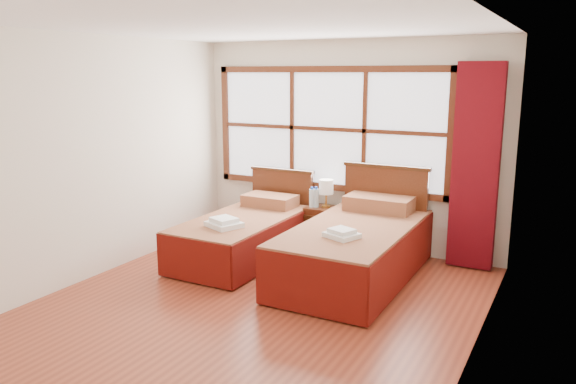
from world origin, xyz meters
The scene contains 15 objects.
floor centered at (0.00, 0.00, 0.00)m, with size 4.50×4.50×0.00m, color brown.
ceiling centered at (0.00, 0.00, 2.60)m, with size 4.50×4.50×0.00m, color white.
wall_back centered at (0.00, 2.25, 1.30)m, with size 4.00×4.00×0.00m, color silver.
wall_left centered at (-2.00, 0.00, 1.30)m, with size 4.50×4.50×0.00m, color silver.
wall_right centered at (2.00, 0.00, 1.30)m, with size 4.50×4.50×0.00m, color silver.
window centered at (-0.25, 2.21, 1.50)m, with size 3.16×0.06×1.56m.
curtain centered at (1.60, 2.11, 1.17)m, with size 0.50×0.16×2.30m, color #620911.
bed_left centered at (-0.87, 1.20, 0.29)m, with size 0.98×2.00×0.95m.
bed_right centered at (0.56, 1.20, 0.34)m, with size 1.14×2.21×1.11m.
nightstand centered at (-0.20, 1.99, 0.27)m, with size 0.40×0.40×0.53m.
towels_left centered at (-0.83, 0.71, 0.55)m, with size 0.44×0.42×0.11m.
towels_right centered at (0.60, 0.68, 0.63)m, with size 0.38×0.36×0.09m.
lamp centered at (-0.17, 2.02, 0.78)m, with size 0.18×0.18×0.35m.
bottle_near centered at (-0.33, 1.93, 0.65)m, with size 0.07×0.07×0.26m.
bottle_far centered at (-0.28, 1.96, 0.65)m, with size 0.07×0.07×0.26m.
Camera 1 is at (2.64, -4.30, 2.20)m, focal length 35.00 mm.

